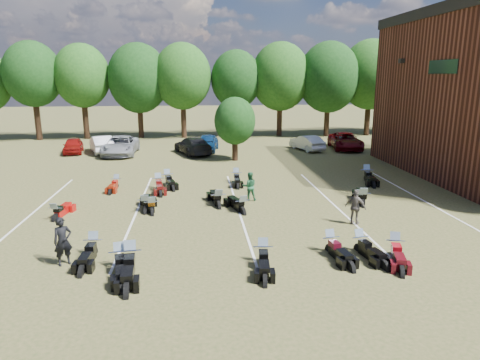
{
  "coord_description": "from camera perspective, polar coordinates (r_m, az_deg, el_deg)",
  "views": [
    {
      "loc": [
        -4.99,
        -17.53,
        6.48
      ],
      "look_at": [
        -2.78,
        4.0,
        1.2
      ],
      "focal_mm": 32.0,
      "sensor_mm": 36.0,
      "label": 1
    }
  ],
  "objects": [
    {
      "name": "motorcycle_1",
      "position": [
        17.01,
        -18.87,
        -9.47
      ],
      "size": [
        0.77,
        2.25,
        1.24
      ],
      "primitive_type": null,
      "rotation": [
        0.0,
        0.0,
        -0.02
      ],
      "color": "black",
      "rests_on": "ground"
    },
    {
      "name": "young_tree_midfield",
      "position": [
        33.34,
        -0.68,
        7.88
      ],
      "size": [
        3.2,
        3.2,
        4.7
      ],
      "color": "black",
      "rests_on": "ground"
    },
    {
      "name": "motorcycle_8",
      "position": [
        21.07,
        -11.64,
        -4.5
      ],
      "size": [
        1.09,
        2.37,
        1.27
      ],
      "primitive_type": null,
      "rotation": [
        0.0,
        0.0,
        3.31
      ],
      "color": "black",
      "rests_on": "ground"
    },
    {
      "name": "car_7",
      "position": [
        42.71,
        20.71,
        5.05
      ],
      "size": [
        2.73,
        5.1,
        1.41
      ],
      "primitive_type": "imported",
      "rotation": [
        0.0,
        0.0,
        2.98
      ],
      "color": "#343538",
      "rests_on": "ground"
    },
    {
      "name": "motorcycle_10",
      "position": [
        21.7,
        -2.88,
        -3.69
      ],
      "size": [
        1.09,
        2.51,
        1.35
      ],
      "primitive_type": null,
      "rotation": [
        0.0,
        0.0,
        3.27
      ],
      "color": "black",
      "rests_on": "ground"
    },
    {
      "name": "motorcycle_7",
      "position": [
        21.58,
        -23.32,
        -4.93
      ],
      "size": [
        0.98,
        2.18,
        1.17
      ],
      "primitive_type": null,
      "rotation": [
        0.0,
        0.0,
        2.99
      ],
      "color": "#9C0D0B",
      "rests_on": "ground"
    },
    {
      "name": "car_5",
      "position": [
        38.8,
        8.91,
        4.93
      ],
      "size": [
        2.54,
        4.29,
        1.34
      ],
      "primitive_type": "imported",
      "rotation": [
        0.0,
        0.0,
        3.44
      ],
      "color": "silver",
      "rests_on": "ground"
    },
    {
      "name": "car_2",
      "position": [
        37.44,
        -15.66,
        4.44
      ],
      "size": [
        2.62,
        5.62,
        1.56
      ],
      "primitive_type": "imported",
      "rotation": [
        0.0,
        0.0,
        -0.01
      ],
      "color": "gray",
      "rests_on": "ground"
    },
    {
      "name": "motorcycle_9",
      "position": [
        21.37,
        -12.48,
        -4.28
      ],
      "size": [
        0.86,
        2.39,
        1.31
      ],
      "primitive_type": null,
      "rotation": [
        0.0,
        0.0,
        3.19
      ],
      "color": "black",
      "rests_on": "ground"
    },
    {
      "name": "motorcycle_3",
      "position": [
        15.54,
        3.07,
        -10.96
      ],
      "size": [
        0.96,
        2.31,
        1.25
      ],
      "primitive_type": null,
      "rotation": [
        0.0,
        0.0,
        -0.11
      ],
      "color": "black",
      "rests_on": "ground"
    },
    {
      "name": "car_3",
      "position": [
        36.63,
        -6.33,
        4.59
      ],
      "size": [
        3.64,
        5.4,
        1.45
      ],
      "primitive_type": "imported",
      "rotation": [
        0.0,
        0.0,
        3.49
      ],
      "color": "black",
      "rests_on": "ground"
    },
    {
      "name": "motorcycle_14",
      "position": [
        25.7,
        -10.79,
        -1.14
      ],
      "size": [
        1.08,
        2.41,
        1.3
      ],
      "primitive_type": null,
      "rotation": [
        0.0,
        0.0,
        0.15
      ],
      "color": "#490A0A",
      "rests_on": "ground"
    },
    {
      "name": "person_green",
      "position": [
        22.71,
        1.28,
        -0.84
      ],
      "size": [
        0.76,
        0.6,
        1.55
      ],
      "primitive_type": "imported",
      "rotation": [
        0.0,
        0.0,
        3.16
      ],
      "color": "#235E37",
      "rests_on": "ground"
    },
    {
      "name": "motorcycle_20",
      "position": [
        28.44,
        16.47,
        -0.04
      ],
      "size": [
        1.16,
        2.58,
        1.39
      ],
      "primitive_type": null,
      "rotation": [
        0.0,
        0.0,
        -0.15
      ],
      "color": "black",
      "rests_on": "ground"
    },
    {
      "name": "motorcycle_16",
      "position": [
        26.69,
        -9.61,
        -0.54
      ],
      "size": [
        1.27,
        2.41,
        1.28
      ],
      "primitive_type": null,
      "rotation": [
        0.0,
        0.0,
        0.25
      ],
      "color": "black",
      "rests_on": "ground"
    },
    {
      "name": "tree_line",
      "position": [
        46.7,
        -0.98,
        13.5
      ],
      "size": [
        56.0,
        6.0,
        9.79
      ],
      "color": "black",
      "rests_on": "ground"
    },
    {
      "name": "person_grey",
      "position": [
        19.74,
        15.15,
        -3.5
      ],
      "size": [
        0.96,
        0.91,
        1.6
      ],
      "primitive_type": "imported",
      "rotation": [
        0.0,
        0.0,
        2.42
      ],
      "color": "#5C544F",
      "rests_on": "ground"
    },
    {
      "name": "motorcycle_5",
      "position": [
        16.72,
        11.91,
        -9.41
      ],
      "size": [
        1.01,
        2.27,
        1.22
      ],
      "primitive_type": null,
      "rotation": [
        0.0,
        0.0,
        0.14
      ],
      "color": "black",
      "rests_on": "ground"
    },
    {
      "name": "car_4",
      "position": [
        38.01,
        -4.39,
        4.96
      ],
      "size": [
        2.38,
        4.49,
        1.46
      ],
      "primitive_type": "imported",
      "rotation": [
        0.0,
        0.0,
        -0.16
      ],
      "color": "navy",
      "rests_on": "ground"
    },
    {
      "name": "motorcycle_6",
      "position": [
        17.05,
        19.83,
        -9.49
      ],
      "size": [
        1.32,
        2.33,
        1.24
      ],
      "primitive_type": null,
      "rotation": [
        0.0,
        0.0,
        -0.29
      ],
      "color": "#480A11",
      "rests_on": "ground"
    },
    {
      "name": "motorcycle_12",
      "position": [
        22.79,
        15.98,
        -3.36
      ],
      "size": [
        1.42,
        2.61,
        1.39
      ],
      "primitive_type": null,
      "rotation": [
        0.0,
        0.0,
        2.87
      ],
      "color": "black",
      "rests_on": "ground"
    },
    {
      "name": "motorcycle_4",
      "position": [
        17.04,
        15.61,
        -9.18
      ],
      "size": [
        1.08,
        2.26,
        1.21
      ],
      "primitive_type": null,
      "rotation": [
        0.0,
        0.0,
        0.19
      ],
      "color": "black",
      "rests_on": "ground"
    },
    {
      "name": "car_6",
      "position": [
        40.06,
        13.89,
        5.07
      ],
      "size": [
        3.04,
        5.56,
        1.48
      ],
      "primitive_type": "imported",
      "rotation": [
        0.0,
        0.0,
        -0.12
      ],
      "color": "#530409",
      "rests_on": "ground"
    },
    {
      "name": "motorcycle_13",
      "position": [
        22.86,
        15.57,
        -3.28
      ],
      "size": [
        1.36,
        2.31,
        1.23
      ],
      "primitive_type": null,
      "rotation": [
        0.0,
        0.0,
        2.82
      ],
      "color": "black",
      "rests_on": "ground"
    },
    {
      "name": "ground",
      "position": [
        19.35,
        9.51,
        -6.06
      ],
      "size": [
        160.0,
        160.0,
        0.0
      ],
      "primitive_type": "plane",
      "color": "brown",
      "rests_on": "ground"
    },
    {
      "name": "motorcycle_15",
      "position": [
        26.5,
        -16.12,
        -1.0
      ],
      "size": [
        0.78,
        2.04,
        1.12
      ],
      "primitive_type": null,
      "rotation": [
        0.0,
        0.0,
        -0.07
      ],
      "color": "maroon",
      "rests_on": "ground"
    },
    {
      "name": "motorcycle_2",
      "position": [
        15.52,
        -14.32,
        -11.43
      ],
      "size": [
        0.97,
        2.55,
        1.39
      ],
      "primitive_type": null,
      "rotation": [
        0.0,
        0.0,
        0.07
      ],
      "color": "black",
      "rests_on": "ground"
    },
    {
      "name": "motorcycle_0",
      "position": [
        15.67,
        -15.67,
        -11.26
      ],
      "size": [
        1.18,
        2.39,
        1.28
      ],
      "primitive_type": null,
      "rotation": [
        0.0,
        0.0,
        0.2
      ],
      "color": "black",
      "rests_on": "ground"
    },
    {
      "name": "parking_lines",
      "position": [
        21.62,
        -0.3,
        -3.71
      ],
      "size": [
        20.1,
        14.0,
        0.01
      ],
      "color": "silver",
      "rests_on": "ground"
    },
    {
      "name": "car_1",
      "position": [
        38.98,
        -17.98,
        4.58
      ],
      "size": [
        2.99,
        4.77,
        1.48
      ],
      "primitive_type": "imported",
      "rotation": [
        0.0,
        0.0,
        3.48
      ],
      "color": "silver",
      "rests_on": "ground"
    },
    {
      "name": "motorcycle_11",
      "position": [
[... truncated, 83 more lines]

